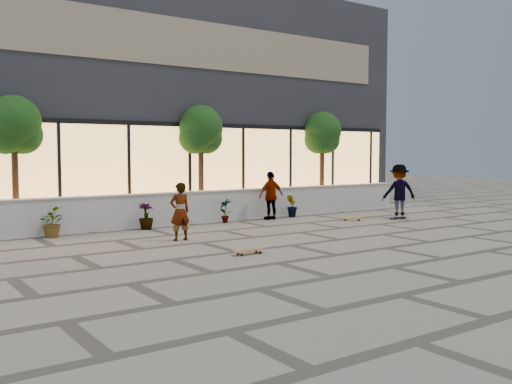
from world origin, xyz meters
TOP-DOWN VIEW (x-y plane):
  - ground at (0.00, 0.00)m, footprint 80.00×80.00m
  - planter_wall at (0.00, 7.00)m, footprint 22.00×0.42m
  - retail_building at (-0.00, 12.49)m, footprint 24.00×9.17m
  - shrub_c at (-2.90, 6.45)m, footprint 0.68×0.77m
  - shrub_d at (-0.10, 6.45)m, footprint 0.64×0.64m
  - shrub_e at (2.70, 6.45)m, footprint 0.46×0.35m
  - shrub_f at (5.50, 6.45)m, footprint 0.55×0.57m
  - tree_midwest at (-3.50, 7.70)m, footprint 1.60×1.50m
  - tree_mideast at (2.50, 7.70)m, footprint 1.60×1.50m
  - tree_east at (8.00, 7.70)m, footprint 1.60×1.50m
  - skater_center at (-0.27, 3.92)m, footprint 0.56×0.38m
  - skater_right_near at (4.45, 6.30)m, footprint 0.98×0.41m
  - skater_right_far at (8.44, 4.12)m, footprint 1.40×1.17m
  - skateboard_center at (0.07, 1.19)m, footprint 0.84×0.24m
  - skateboard_right_near at (6.53, 4.50)m, footprint 0.73×0.59m
  - skateboard_right_far at (8.18, 3.91)m, footprint 0.85×0.30m

SIDE VIEW (x-z plane):
  - ground at x=0.00m, z-range 0.00..0.00m
  - skateboard_right_near at x=6.53m, z-range 0.03..0.12m
  - skateboard_right_far at x=8.18m, z-range 0.03..0.13m
  - skateboard_center at x=0.07m, z-range 0.03..0.13m
  - shrub_c at x=-2.90m, z-range 0.00..0.81m
  - shrub_d at x=-0.10m, z-range 0.00..0.81m
  - shrub_e at x=2.70m, z-range 0.00..0.81m
  - shrub_f at x=5.50m, z-range 0.00..0.81m
  - planter_wall at x=0.00m, z-range 0.00..1.04m
  - skater_center at x=-0.27m, z-range 0.00..1.53m
  - skater_right_near at x=4.45m, z-range 0.00..1.66m
  - skater_right_far at x=8.44m, z-range 0.00..1.89m
  - tree_midwest at x=-3.50m, z-range 1.03..4.94m
  - tree_mideast at x=2.50m, z-range 1.03..4.94m
  - tree_east at x=8.00m, z-range 1.03..4.94m
  - retail_building at x=0.00m, z-range 0.00..8.50m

